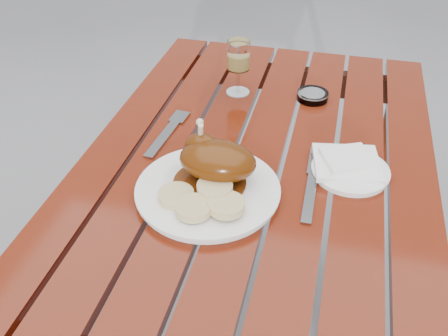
# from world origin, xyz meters

# --- Properties ---
(table) EXTENTS (0.80, 1.20, 0.75)m
(table) POSITION_xyz_m (0.00, 0.00, 0.38)
(table) COLOR maroon
(table) RESTS_ON ground
(dinner_plate) EXTENTS (0.35, 0.35, 0.02)m
(dinner_plate) POSITION_xyz_m (-0.08, -0.18, 0.76)
(dinner_plate) COLOR white
(dinner_plate) RESTS_ON table
(roast_duck) EXTENTS (0.17, 0.16, 0.12)m
(roast_duck) POSITION_xyz_m (-0.07, -0.14, 0.81)
(roast_duck) COLOR #502109
(roast_duck) RESTS_ON dinner_plate
(bread_dumplings) EXTENTS (0.18, 0.13, 0.03)m
(bread_dumplings) POSITION_xyz_m (-0.07, -0.23, 0.78)
(bread_dumplings) COLOR tan
(bread_dumplings) RESTS_ON dinner_plate
(wine_glass) EXTENTS (0.07, 0.07, 0.15)m
(wine_glass) POSITION_xyz_m (-0.11, 0.27, 0.83)
(wine_glass) COLOR tan
(wine_glass) RESTS_ON table
(side_plate) EXTENTS (0.22, 0.22, 0.01)m
(side_plate) POSITION_xyz_m (0.21, -0.03, 0.76)
(side_plate) COLOR white
(side_plate) RESTS_ON table
(napkin) EXTENTS (0.17, 0.16, 0.01)m
(napkin) POSITION_xyz_m (0.20, -0.02, 0.77)
(napkin) COLOR white
(napkin) RESTS_ON side_plate
(ashtray) EXTENTS (0.11, 0.11, 0.02)m
(ashtray) POSITION_xyz_m (0.09, 0.28, 0.76)
(ashtray) COLOR #B2B7BC
(ashtray) RESTS_ON table
(fork) EXTENTS (0.04, 0.20, 0.01)m
(fork) POSITION_xyz_m (-0.24, 0.01, 0.75)
(fork) COLOR gray
(fork) RESTS_ON table
(knife) EXTENTS (0.02, 0.22, 0.01)m
(knife) POSITION_xyz_m (0.13, -0.11, 0.75)
(knife) COLOR gray
(knife) RESTS_ON table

